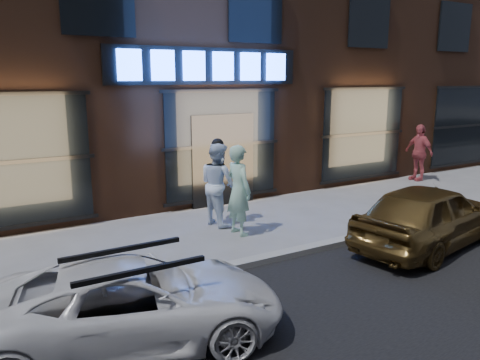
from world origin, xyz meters
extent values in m
plane|color=slate|center=(0.00, 0.00, 0.00)|extent=(90.00, 90.00, 0.00)
cube|color=gray|center=(0.00, 0.00, 0.06)|extent=(60.00, 0.25, 0.12)
cube|color=#54301E|center=(0.00, 8.00, 5.00)|extent=(30.00, 8.00, 10.00)
cube|color=black|center=(-0.40, 3.95, 3.60)|extent=(5.20, 0.06, 0.90)
cube|color=black|center=(0.00, 3.92, 1.20)|extent=(1.80, 0.10, 2.40)
cube|color=#FFBF72|center=(-5.00, 3.98, 1.60)|extent=(3.00, 0.04, 2.60)
cube|color=black|center=(-5.00, 3.94, 1.60)|extent=(3.20, 0.06, 2.80)
cube|color=#FFBF72|center=(0.00, 3.98, 1.60)|extent=(3.00, 0.04, 2.60)
cube|color=black|center=(0.00, 3.94, 1.60)|extent=(3.20, 0.06, 2.80)
cube|color=#FFBF72|center=(5.00, 3.98, 1.60)|extent=(3.00, 0.04, 2.60)
cube|color=black|center=(5.00, 3.94, 1.60)|extent=(3.20, 0.06, 2.80)
cube|color=#FFBF72|center=(10.00, 3.98, 1.60)|extent=(3.00, 0.04, 2.60)
cube|color=black|center=(10.00, 3.94, 1.60)|extent=(3.20, 0.06, 2.80)
cube|color=black|center=(1.00, 3.94, 5.00)|extent=(1.60, 0.06, 1.60)
cube|color=black|center=(5.00, 3.94, 5.00)|extent=(1.60, 0.06, 1.60)
cube|color=black|center=(9.00, 3.94, 5.00)|extent=(1.60, 0.06, 1.60)
cube|color=#2659FF|center=(-2.40, 3.88, 3.60)|extent=(0.55, 0.12, 0.70)
cube|color=#2659FF|center=(-1.60, 3.88, 3.60)|extent=(0.55, 0.12, 0.70)
cube|color=#2659FF|center=(-0.80, 3.88, 3.60)|extent=(0.55, 0.12, 0.70)
cube|color=#2659FF|center=(0.00, 3.88, 3.60)|extent=(0.55, 0.12, 0.70)
cube|color=#2659FF|center=(0.80, 3.88, 3.60)|extent=(0.55, 0.12, 0.70)
cube|color=#2659FF|center=(1.60, 3.88, 3.60)|extent=(0.55, 0.12, 0.70)
imported|color=#A1D4BD|center=(-0.85, 1.62, 0.97)|extent=(0.54, 0.76, 1.95)
imported|color=white|center=(-0.91, 2.47, 0.95)|extent=(0.86, 1.03, 1.91)
imported|color=#C14F57|center=(7.02, 3.41, 0.92)|extent=(0.50, 1.10, 1.84)
imported|color=silver|center=(-4.12, -1.36, 0.53)|extent=(4.13, 2.63, 1.06)
imported|color=brown|center=(2.02, -0.95, 0.65)|extent=(4.04, 2.21, 1.30)
camera|label=1|loc=(-5.70, -6.75, 3.31)|focal=35.00mm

